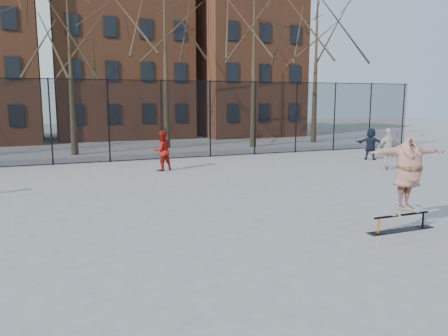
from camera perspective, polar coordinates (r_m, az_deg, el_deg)
name	(u,v)px	position (r m, az deg, el deg)	size (l,w,h in m)	color
ground	(249,236)	(10.00, 3.29, -8.85)	(100.00, 100.00, 0.00)	slate
skate_rail	(401,224)	(11.15, 22.14, -6.79)	(1.81, 0.28, 0.40)	black
skateboard	(405,212)	(11.15, 22.61, -5.30)	(0.76, 0.18, 0.09)	olive
skater	(408,175)	(10.97, 22.89, -0.86)	(2.04, 0.56, 1.66)	#383484
bystander_red	(162,151)	(18.87, -8.10, 2.24)	(0.83, 0.65, 1.72)	#9D140D
bystander_white	(388,149)	(20.23, 20.64, 2.35)	(1.07, 0.44, 1.82)	#BDB6AF
bystander_navy	(371,144)	(23.31, 18.61, 3.00)	(1.48, 0.47, 1.60)	black
fence	(137,119)	(22.00, -11.25, 6.25)	(34.03, 0.07, 4.00)	black
tree_row	(116,21)	(26.38, -13.90, 18.16)	(33.66, 7.46, 10.67)	black
rowhouses	(113,58)	(35.06, -14.28, 13.70)	(29.00, 7.00, 13.00)	brown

